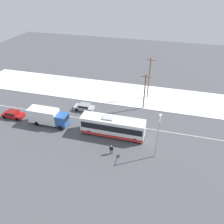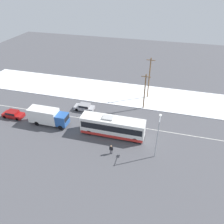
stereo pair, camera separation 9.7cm
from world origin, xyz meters
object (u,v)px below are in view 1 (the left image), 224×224
(utility_pole_roadside, at_px, (145,91))
(utility_pole_snowlot, at_px, (149,78))
(sedan_car, at_px, (84,107))
(streetlamp, at_px, (158,133))
(parked_car_near_truck, at_px, (13,114))
(box_truck, at_px, (48,116))
(pedestrian_at_stop, at_px, (111,149))
(city_bus, at_px, (113,127))

(utility_pole_roadside, bearing_deg, utility_pole_snowlot, 87.42)
(sedan_car, xyz_separation_m, streetlamp, (15.33, -9.24, 3.45))
(parked_car_near_truck, distance_m, streetlamp, 28.19)
(parked_car_near_truck, relative_size, utility_pole_snowlot, 0.44)
(box_truck, xyz_separation_m, sedan_car, (4.70, 6.28, -0.97))
(streetlamp, distance_m, utility_pole_snowlot, 18.35)
(sedan_car, height_order, pedestrian_at_stop, pedestrian_at_stop)
(utility_pole_snowlot, bearing_deg, sedan_car, -143.38)
(city_bus, relative_size, pedestrian_at_stop, 6.49)
(box_truck, bearing_deg, parked_car_near_truck, 178.77)
(parked_car_near_truck, bearing_deg, sedan_car, 26.11)
(city_bus, xyz_separation_m, streetlamp, (7.67, -3.02, 2.47))
(sedan_car, xyz_separation_m, parked_car_near_truck, (-12.46, -6.11, -0.01))
(sedan_car, height_order, parked_car_near_truck, sedan_car)
(pedestrian_at_stop, distance_m, streetlamp, 7.55)
(city_bus, distance_m, streetlamp, 8.61)
(sedan_car, height_order, streetlamp, streetlamp)
(streetlamp, height_order, utility_pole_snowlot, utility_pole_snowlot)
(pedestrian_at_stop, distance_m, utility_pole_roadside, 15.36)
(box_truck, xyz_separation_m, utility_pole_snowlot, (16.47, 15.03, 3.08))
(sedan_car, distance_m, streetlamp, 18.23)
(city_bus, bearing_deg, utility_pole_roadside, 68.98)
(sedan_car, height_order, utility_pole_roadside, utility_pole_roadside)
(sedan_car, distance_m, utility_pole_snowlot, 15.22)
(pedestrian_at_stop, distance_m, utility_pole_snowlot, 20.22)
(box_truck, relative_size, sedan_car, 1.80)
(pedestrian_at_stop, bearing_deg, parked_car_near_truck, 167.32)
(pedestrian_at_stop, xyz_separation_m, utility_pole_snowlot, (3.10, 19.62, 3.78))
(streetlamp, relative_size, utility_pole_snowlot, 0.72)
(sedan_car, bearing_deg, parked_car_near_truck, 26.11)
(pedestrian_at_stop, bearing_deg, streetlamp, 13.77)
(utility_pole_roadside, bearing_deg, city_bus, -111.02)
(parked_car_near_truck, bearing_deg, pedestrian_at_stop, -12.68)
(city_bus, height_order, streetlamp, streetlamp)
(utility_pole_snowlot, bearing_deg, pedestrian_at_stop, -98.97)
(sedan_car, height_order, utility_pole_snowlot, utility_pole_snowlot)
(city_bus, bearing_deg, parked_car_near_truck, 179.70)
(city_bus, xyz_separation_m, utility_pole_snowlot, (4.12, 14.97, 3.07))
(pedestrian_at_stop, relative_size, streetlamp, 0.26)
(box_truck, distance_m, streetlamp, 20.40)
(box_truck, height_order, utility_pole_snowlot, utility_pole_snowlot)
(city_bus, distance_m, sedan_car, 9.91)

